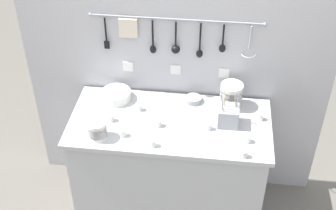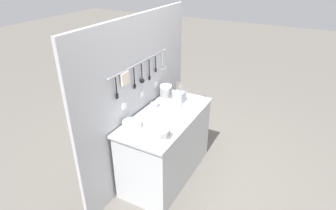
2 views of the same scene
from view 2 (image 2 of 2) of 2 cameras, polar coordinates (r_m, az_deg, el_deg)
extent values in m
plane|color=#666059|center=(3.68, -0.33, -13.61)|extent=(20.00, 20.00, 0.00)
cube|color=#B7BABC|center=(3.19, -0.37, -2.28)|extent=(1.31, 0.63, 0.03)
cube|color=#B7BABC|center=(3.42, -0.35, -8.45)|extent=(1.26, 0.61, 0.82)
cube|color=#B2B2B7|center=(3.30, -5.75, 1.14)|extent=(2.11, 0.04, 1.93)
cylinder|color=#93969E|center=(3.10, -5.64, 8.59)|extent=(1.11, 0.01, 0.01)
sphere|color=#93969E|center=(2.69, -12.11, 5.07)|extent=(0.02, 0.02, 0.02)
sphere|color=#93969E|center=(3.55, -0.67, 11.17)|extent=(0.02, 0.02, 0.02)
cylinder|color=black|center=(2.79, -10.49, 3.83)|extent=(0.01, 0.01, 0.17)
cube|color=black|center=(2.83, -10.30, 1.77)|extent=(0.04, 0.01, 0.06)
cylinder|color=#93969E|center=(2.76, -10.85, 5.63)|extent=(0.01, 0.01, 0.02)
cube|color=beige|center=(2.89, -8.72, 5.32)|extent=(0.12, 0.02, 0.13)
cylinder|color=#93969E|center=(2.87, -9.01, 6.65)|extent=(0.01, 0.01, 0.02)
cylinder|color=black|center=(3.02, -6.90, 5.84)|extent=(0.01, 0.01, 0.19)
ellipsoid|color=black|center=(3.06, -6.78, 3.79)|extent=(0.04, 0.02, 0.06)
cylinder|color=#93969E|center=(2.99, -7.20, 7.63)|extent=(0.01, 0.01, 0.02)
cylinder|color=black|center=(3.13, -5.39, 6.77)|extent=(0.01, 0.01, 0.18)
sphere|color=black|center=(3.17, -5.30, 4.90)|extent=(0.06, 0.06, 0.06)
cylinder|color=#93969E|center=(3.10, -5.65, 8.46)|extent=(0.01, 0.01, 0.02)
cylinder|color=black|center=(3.26, -3.83, 7.53)|extent=(0.01, 0.01, 0.20)
ellipsoid|color=black|center=(3.30, -3.77, 5.52)|extent=(0.04, 0.02, 0.06)
cylinder|color=#93969E|center=(3.23, -4.07, 9.30)|extent=(0.01, 0.01, 0.02)
cylinder|color=black|center=(3.37, -2.54, 8.69)|extent=(0.01, 0.01, 0.15)
ellipsoid|color=black|center=(3.40, -2.51, 7.13)|extent=(0.04, 0.02, 0.06)
cylinder|color=#93969E|center=(3.35, -2.75, 10.00)|extent=(0.01, 0.01, 0.02)
cylinder|color=#93969E|center=(3.51, -1.10, 9.37)|extent=(0.01, 0.01, 0.16)
torus|color=#93969E|center=(3.55, -1.09, 7.51)|extent=(0.10, 0.10, 0.01)
cylinder|color=#93969E|center=(3.49, -1.29, 10.75)|extent=(0.01, 0.01, 0.02)
cube|color=white|center=(3.01, -8.85, -0.19)|extent=(0.07, 0.01, 0.07)
cube|color=white|center=(3.25, -5.45, 2.18)|extent=(0.07, 0.01, 0.07)
cube|color=white|center=(3.50, -2.52, 4.22)|extent=(0.07, 0.01, 0.07)
cylinder|color=white|center=(3.57, -0.43, 1.84)|extent=(0.15, 0.15, 0.05)
cylinder|color=white|center=(3.55, -0.43, 2.27)|extent=(0.15, 0.15, 0.05)
cylinder|color=white|center=(3.54, -0.43, 2.71)|extent=(0.15, 0.15, 0.05)
cylinder|color=white|center=(3.53, -0.43, 3.15)|extent=(0.15, 0.15, 0.05)
cylinder|color=white|center=(3.52, -0.44, 3.59)|extent=(0.15, 0.15, 0.05)
cylinder|color=white|center=(2.77, -0.80, -6.49)|extent=(0.12, 0.12, 0.05)
cylinder|color=white|center=(2.76, -0.80, -6.05)|extent=(0.12, 0.12, 0.05)
cylinder|color=white|center=(2.74, -0.80, -5.62)|extent=(0.12, 0.12, 0.05)
cylinder|color=white|center=(2.73, -0.81, -5.17)|extent=(0.12, 0.12, 0.05)
cylinder|color=white|center=(2.99, -7.31, -4.36)|extent=(0.20, 0.20, 0.01)
cylinder|color=white|center=(2.98, -7.33, -4.18)|extent=(0.20, 0.20, 0.01)
cylinder|color=white|center=(2.98, -7.34, -4.00)|extent=(0.20, 0.20, 0.01)
cylinder|color=white|center=(2.97, -7.35, -3.82)|extent=(0.20, 0.20, 0.01)
cylinder|color=white|center=(2.96, -7.36, -3.64)|extent=(0.20, 0.20, 0.01)
cylinder|color=white|center=(2.96, -7.38, -3.45)|extent=(0.20, 0.20, 0.01)
cylinder|color=#93969E|center=(3.38, -2.71, 0.13)|extent=(0.11, 0.11, 0.04)
cube|color=#93969E|center=(3.46, 2.27, 1.66)|extent=(0.13, 0.13, 0.13)
cylinder|color=#93969E|center=(3.47, 2.22, 3.39)|extent=(0.02, 0.03, 0.18)
cylinder|color=#C6B793|center=(3.38, 2.26, 2.61)|extent=(0.03, 0.01, 0.17)
cylinder|color=#C6B793|center=(3.47, 2.14, 3.23)|extent=(0.03, 0.03, 0.16)
cylinder|color=#C6B793|center=(3.39, 1.81, 3.14)|extent=(0.02, 0.02, 0.22)
cylinder|color=#93969E|center=(3.36, 2.64, 2.85)|extent=(0.04, 0.04, 0.21)
cylinder|color=#93969E|center=(3.47, 2.41, 3.23)|extent=(0.02, 0.02, 0.17)
cylinder|color=white|center=(3.46, 7.41, 0.68)|extent=(0.04, 0.04, 0.05)
cylinder|color=white|center=(3.10, -0.10, -2.46)|extent=(0.04, 0.04, 0.05)
cylinder|color=white|center=(3.52, 5.48, 1.30)|extent=(0.04, 0.04, 0.05)
cylinder|color=white|center=(3.67, 2.74, 2.56)|extent=(0.04, 0.04, 0.05)
cylinder|color=white|center=(2.87, -3.32, -5.13)|extent=(0.04, 0.04, 0.05)
cylinder|color=white|center=(3.05, -3.90, -3.05)|extent=(0.04, 0.04, 0.05)
cylinder|color=white|center=(3.02, 3.04, -3.36)|extent=(0.04, 0.04, 0.05)
cylinder|color=white|center=(2.89, 0.05, -4.82)|extent=(0.04, 0.04, 0.05)
cylinder|color=white|center=(3.35, 2.38, 0.00)|extent=(0.04, 0.04, 0.05)
camera|label=1|loc=(2.90, 54.75, 24.86)|focal=50.00mm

